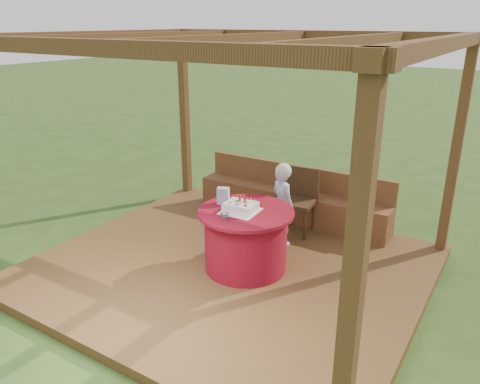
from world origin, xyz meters
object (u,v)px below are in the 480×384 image
(table, at_px, (246,239))
(chair, at_px, (299,197))
(elderly_woman, at_px, (282,203))
(gift_bag, at_px, (223,196))
(birthday_cake, at_px, (240,207))
(drinking_glass, at_px, (225,217))
(bench, at_px, (292,202))

(table, distance_m, chair, 1.34)
(elderly_woman, xyz_separation_m, gift_bag, (-0.40, -0.81, 0.28))
(gift_bag, bearing_deg, birthday_cake, -40.79)
(drinking_glass, bearing_deg, gift_bag, 125.97)
(table, relative_size, chair, 1.25)
(table, bearing_deg, bench, 97.14)
(bench, height_order, birthday_cake, birthday_cake)
(table, relative_size, drinking_glass, 12.30)
(elderly_woman, distance_m, birthday_cake, 0.94)
(gift_bag, bearing_deg, bench, 62.16)
(bench, xyz_separation_m, drinking_glass, (0.16, -2.04, 0.53))
(gift_bag, bearing_deg, chair, 48.98)
(elderly_woman, xyz_separation_m, drinking_glass, (-0.10, -1.22, 0.22))
(elderly_woman, distance_m, gift_bag, 0.94)
(chair, xyz_separation_m, elderly_woman, (-0.02, -0.48, 0.06))
(bench, bearing_deg, table, -82.86)
(birthday_cake, distance_m, drinking_glass, 0.32)
(bench, relative_size, elderly_woman, 2.68)
(bench, bearing_deg, birthday_cake, -84.44)
(table, relative_size, gift_bag, 5.63)
(birthday_cake, height_order, gift_bag, gift_bag)
(table, height_order, elderly_woman, elderly_woman)
(chair, bearing_deg, bench, 129.26)
(bench, relative_size, chair, 3.29)
(elderly_woman, bearing_deg, drinking_glass, -94.45)
(elderly_woman, distance_m, drinking_glass, 1.25)
(birthday_cake, bearing_deg, bench, 95.56)
(gift_bag, xyz_separation_m, drinking_glass, (0.30, -0.42, -0.06))
(elderly_woman, bearing_deg, bench, 107.31)
(chair, height_order, drinking_glass, chair)
(chair, bearing_deg, table, -93.01)
(drinking_glass, bearing_deg, birthday_cake, 88.46)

